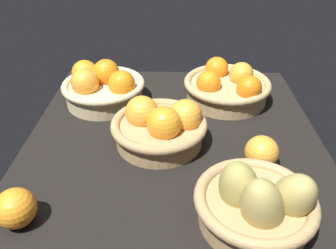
{
  "coord_description": "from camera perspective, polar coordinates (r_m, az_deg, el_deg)",
  "views": [
    {
      "loc": [
        -65.57,
        -0.31,
        51.69
      ],
      "look_at": [
        2.83,
        1.13,
        7.0
      ],
      "focal_mm": 36.42,
      "sensor_mm": 36.0,
      "label": 1
    }
  ],
  "objects": [
    {
      "name": "loose_orange_back_gap",
      "position": [
        0.67,
        -24.4,
        -12.63
      ],
      "size": [
        7.28,
        7.28,
        7.28
      ],
      "primitive_type": "sphere",
      "color": "orange",
      "rests_on": "market_tray"
    },
    {
      "name": "basket_center",
      "position": [
        0.8,
        -1.48,
        -0.27
      ],
      "size": [
        22.74,
        22.74,
        11.22
      ],
      "color": "tan",
      "rests_on": "market_tray"
    },
    {
      "name": "market_tray",
      "position": [
        0.83,
        0.74,
        -4.28
      ],
      "size": [
        84.0,
        72.0,
        3.0
      ],
      "primitive_type": "cube",
      "color": "black",
      "rests_on": "ground"
    },
    {
      "name": "loose_orange_front_gap",
      "position": [
        0.76,
        15.18,
        -4.51
      ],
      "size": [
        7.34,
        7.34,
        7.34
      ],
      "primitive_type": "sphere",
      "color": "#F49E33",
      "rests_on": "market_tray"
    },
    {
      "name": "basket_near_left_pears",
      "position": [
        0.63,
        14.5,
        -12.67
      ],
      "size": [
        21.58,
        21.72,
        13.93
      ],
      "color": "tan",
      "rests_on": "market_tray"
    },
    {
      "name": "basket_near_right",
      "position": [
        1.0,
        9.69,
        6.31
      ],
      "size": [
        24.8,
        24.8,
        10.79
      ],
      "color": "tan",
      "rests_on": "market_tray"
    },
    {
      "name": "basket_far_right",
      "position": [
        0.99,
        -11.06,
        6.25
      ],
      "size": [
        23.39,
        23.39,
        11.77
      ],
      "color": "#D3BC8C",
      "rests_on": "market_tray"
    }
  ]
}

